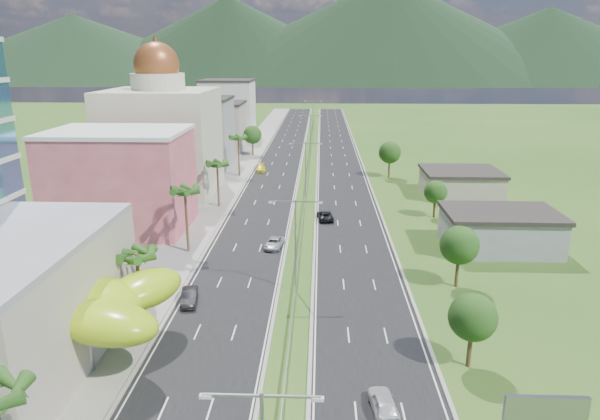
# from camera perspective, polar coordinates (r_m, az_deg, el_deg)

# --- Properties ---
(ground) EXTENTS (500.00, 500.00, 0.00)m
(ground) POSITION_cam_1_polar(r_m,az_deg,el_deg) (54.16, -0.97, -13.08)
(ground) COLOR #2D5119
(ground) RESTS_ON ground
(road_left) EXTENTS (11.00, 260.00, 0.04)m
(road_left) POSITION_cam_1_polar(r_m,az_deg,el_deg) (140.00, -2.02, 5.44)
(road_left) COLOR black
(road_left) RESTS_ON ground
(road_right) EXTENTS (11.00, 260.00, 0.04)m
(road_right) POSITION_cam_1_polar(r_m,az_deg,el_deg) (139.71, 4.16, 5.39)
(road_right) COLOR black
(road_right) RESTS_ON ground
(sidewalk_left) EXTENTS (7.00, 260.00, 0.12)m
(sidewalk_left) POSITION_cam_1_polar(r_m,az_deg,el_deg) (141.00, -5.89, 5.46)
(sidewalk_left) COLOR gray
(sidewalk_left) RESTS_ON ground
(median_guardrail) EXTENTS (0.10, 216.06, 0.76)m
(median_guardrail) POSITION_cam_1_polar(r_m,az_deg,el_deg) (121.89, 0.89, 4.08)
(median_guardrail) COLOR gray
(median_guardrail) RESTS_ON ground
(streetlight_median_b) EXTENTS (6.04, 0.25, 11.00)m
(streetlight_median_b) POSITION_cam_1_polar(r_m,az_deg,el_deg) (60.50, -0.48, -2.80)
(streetlight_median_b) COLOR gray
(streetlight_median_b) RESTS_ON ground
(streetlight_median_c) EXTENTS (6.04, 0.25, 11.00)m
(streetlight_median_c) POSITION_cam_1_polar(r_m,az_deg,el_deg) (99.12, 0.60, 4.83)
(streetlight_median_c) COLOR gray
(streetlight_median_c) RESTS_ON ground
(streetlight_median_d) EXTENTS (6.04, 0.25, 11.00)m
(streetlight_median_d) POSITION_cam_1_polar(r_m,az_deg,el_deg) (143.47, 1.12, 8.44)
(streetlight_median_d) COLOR gray
(streetlight_median_d) RESTS_ON ground
(streetlight_median_e) EXTENTS (6.04, 0.25, 11.00)m
(streetlight_median_e) POSITION_cam_1_polar(r_m,az_deg,el_deg) (188.13, 1.40, 10.35)
(streetlight_median_e) COLOR gray
(streetlight_median_e) RESTS_ON ground
(lime_canopy) EXTENTS (18.00, 15.00, 7.40)m
(lime_canopy) POSITION_cam_1_polar(r_m,az_deg,el_deg) (53.29, -23.56, -9.05)
(lime_canopy) COLOR #98C112
(lime_canopy) RESTS_ON ground
(pink_shophouse) EXTENTS (20.00, 15.00, 15.00)m
(pink_shophouse) POSITION_cam_1_polar(r_m,az_deg,el_deg) (86.95, -18.56, 2.82)
(pink_shophouse) COLOR #BC4D57
(pink_shophouse) RESTS_ON ground
(domed_building) EXTENTS (20.00, 20.00, 28.70)m
(domed_building) POSITION_cam_1_polar(r_m,az_deg,el_deg) (107.67, -14.52, 7.73)
(domed_building) COLOR beige
(domed_building) RESTS_ON ground
(midrise_grey) EXTENTS (16.00, 15.00, 16.00)m
(midrise_grey) POSITION_cam_1_polar(r_m,az_deg,el_deg) (131.81, -10.94, 7.99)
(midrise_grey) COLOR gray
(midrise_grey) RESTS_ON ground
(midrise_beige) EXTENTS (16.00, 15.00, 13.00)m
(midrise_beige) POSITION_cam_1_polar(r_m,az_deg,el_deg) (153.32, -9.08, 8.67)
(midrise_beige) COLOR #A79B8A
(midrise_beige) RESTS_ON ground
(midrise_white) EXTENTS (16.00, 15.00, 18.00)m
(midrise_white) POSITION_cam_1_polar(r_m,az_deg,el_deg) (175.50, -7.67, 10.51)
(midrise_white) COLOR silver
(midrise_white) RESTS_ON ground
(shed_near) EXTENTS (15.00, 10.00, 5.00)m
(shed_near) POSITION_cam_1_polar(r_m,az_deg,el_deg) (80.10, 20.51, -2.22)
(shed_near) COLOR gray
(shed_near) RESTS_ON ground
(shed_far) EXTENTS (14.00, 12.00, 4.40)m
(shed_far) POSITION_cam_1_polar(r_m,az_deg,el_deg) (108.44, 16.75, 2.68)
(shed_far) COLOR #A79B8A
(shed_far) RESTS_ON ground
(palm_tree_b) EXTENTS (3.60, 3.60, 8.10)m
(palm_tree_b) POSITION_cam_1_polar(r_m,az_deg,el_deg) (55.89, -17.03, -4.88)
(palm_tree_b) COLOR #47301C
(palm_tree_b) RESTS_ON ground
(palm_tree_c) EXTENTS (3.60, 3.60, 9.60)m
(palm_tree_c) POSITION_cam_1_polar(r_m,az_deg,el_deg) (73.70, -12.17, 1.77)
(palm_tree_c) COLOR #47301C
(palm_tree_c) RESTS_ON ground
(palm_tree_d) EXTENTS (3.60, 3.60, 8.60)m
(palm_tree_d) POSITION_cam_1_polar(r_m,az_deg,el_deg) (95.77, -8.83, 4.71)
(palm_tree_d) COLOR #47301C
(palm_tree_d) RESTS_ON ground
(palm_tree_e) EXTENTS (3.60, 3.60, 9.40)m
(palm_tree_e) POSITION_cam_1_polar(r_m,az_deg,el_deg) (119.88, -6.61, 7.51)
(palm_tree_e) COLOR #47301C
(palm_tree_e) RESTS_ON ground
(leafy_tree_lfar) EXTENTS (4.90, 4.90, 8.05)m
(leafy_tree_lfar) POSITION_cam_1_polar(r_m,az_deg,el_deg) (144.76, -5.09, 7.99)
(leafy_tree_lfar) COLOR #47301C
(leafy_tree_lfar) RESTS_ON ground
(leafy_tree_ra) EXTENTS (4.20, 4.20, 6.90)m
(leafy_tree_ra) POSITION_cam_1_polar(r_m,az_deg,el_deg) (49.24, 17.94, -10.85)
(leafy_tree_ra) COLOR #47301C
(leafy_tree_ra) RESTS_ON ground
(leafy_tree_rb) EXTENTS (4.55, 4.55, 7.47)m
(leafy_tree_rb) POSITION_cam_1_polar(r_m,az_deg,el_deg) (64.92, 16.64, -3.63)
(leafy_tree_rb) COLOR #47301C
(leafy_tree_rb) RESTS_ON ground
(leafy_tree_rc) EXTENTS (3.85, 3.85, 6.33)m
(leafy_tree_rc) POSITION_cam_1_polar(r_m,az_deg,el_deg) (91.91, 14.26, 1.87)
(leafy_tree_rc) COLOR #47301C
(leafy_tree_rc) RESTS_ON ground
(leafy_tree_rd) EXTENTS (4.90, 4.90, 8.05)m
(leafy_tree_rd) POSITION_cam_1_polar(r_m,az_deg,el_deg) (119.92, 9.56, 6.07)
(leafy_tree_rd) COLOR #47301C
(leafy_tree_rd) RESTS_ON ground
(mountain_ridge) EXTENTS (860.00, 140.00, 90.00)m
(mountain_ridge) POSITION_cam_1_polar(r_m,az_deg,el_deg) (501.06, 9.02, 13.18)
(mountain_ridge) COLOR black
(mountain_ridge) RESTS_ON ground
(car_dark_left) EXTENTS (2.23, 4.77, 1.51)m
(car_dark_left) POSITION_cam_1_polar(r_m,az_deg,el_deg) (61.06, -11.73, -9.02)
(car_dark_left) COLOR black
(car_dark_left) RESTS_ON road_left
(car_silver_mid_left) EXTENTS (2.94, 5.08, 1.33)m
(car_silver_mid_left) POSITION_cam_1_polar(r_m,az_deg,el_deg) (76.13, -2.77, -3.54)
(car_silver_mid_left) COLOR #A8AAB0
(car_silver_mid_left) RESTS_ON road_left
(car_yellow_far_left) EXTENTS (2.60, 5.19, 1.45)m
(car_yellow_far_left) POSITION_cam_1_polar(r_m,az_deg,el_deg) (125.69, -4.20, 4.49)
(car_yellow_far_left) COLOR yellow
(car_yellow_far_left) RESTS_ON road_left
(car_white_near_right) EXTENTS (2.38, 4.82, 1.58)m
(car_white_near_right) POSITION_cam_1_polar(r_m,az_deg,el_deg) (44.08, 8.90, -19.70)
(car_white_near_right) COLOR silver
(car_white_near_right) RESTS_ON road_right
(car_dark_far_right) EXTENTS (2.98, 5.36, 1.42)m
(car_dark_far_right) POSITION_cam_1_polar(r_m,az_deg,el_deg) (88.68, 2.69, -0.59)
(car_dark_far_right) COLOR black
(car_dark_far_right) RESTS_ON road_right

